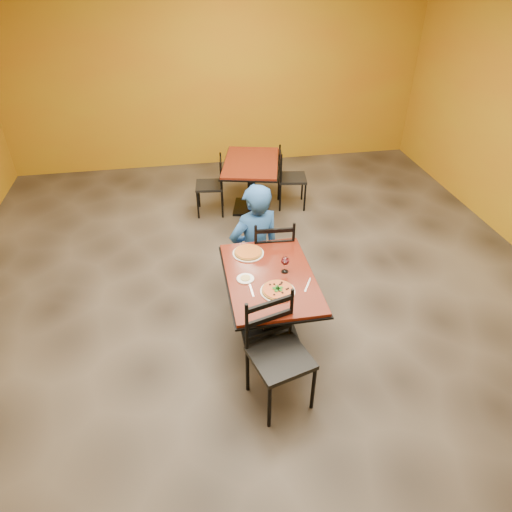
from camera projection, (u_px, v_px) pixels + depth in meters
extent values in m
cube|color=black|center=(260.00, 303.00, 4.98)|extent=(7.00, 8.00, 0.01)
cube|color=#A48512|center=(216.00, 76.00, 7.36)|extent=(7.00, 0.01, 3.00)
cube|color=maroon|center=(270.00, 277.00, 4.16)|extent=(0.80, 1.20, 0.03)
cube|color=black|center=(270.00, 279.00, 4.17)|extent=(0.83, 1.23, 0.02)
cylinder|color=black|center=(270.00, 307.00, 4.37)|extent=(0.12, 0.12, 0.66)
cube|color=black|center=(269.00, 333.00, 4.57)|extent=(0.55, 0.55, 0.04)
cube|color=maroon|center=(251.00, 162.00, 6.35)|extent=(1.00, 1.27, 0.03)
cube|color=black|center=(251.00, 164.00, 6.37)|extent=(1.03, 1.31, 0.02)
cylinder|color=black|center=(251.00, 186.00, 6.56)|extent=(0.11, 0.11, 0.66)
cube|color=black|center=(251.00, 207.00, 6.76)|extent=(0.62, 0.62, 0.04)
imported|color=#1C499B|center=(255.00, 236.00, 4.97)|extent=(0.71, 0.56, 1.24)
cylinder|color=white|center=(278.00, 291.00, 3.96)|extent=(0.31, 0.31, 0.01)
cylinder|color=maroon|center=(278.00, 290.00, 3.95)|extent=(0.28, 0.28, 0.02)
cylinder|color=white|center=(248.00, 253.00, 4.45)|extent=(0.31, 0.31, 0.01)
cylinder|color=orange|center=(248.00, 252.00, 4.44)|extent=(0.28, 0.28, 0.02)
cylinder|color=white|center=(245.00, 279.00, 4.11)|extent=(0.16, 0.16, 0.01)
cylinder|color=tan|center=(245.00, 278.00, 4.10)|extent=(0.09, 0.09, 0.01)
cube|color=silver|center=(251.00, 290.00, 3.98)|extent=(0.02, 0.19, 0.00)
cube|color=silver|center=(308.00, 285.00, 4.04)|extent=(0.11, 0.19, 0.00)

